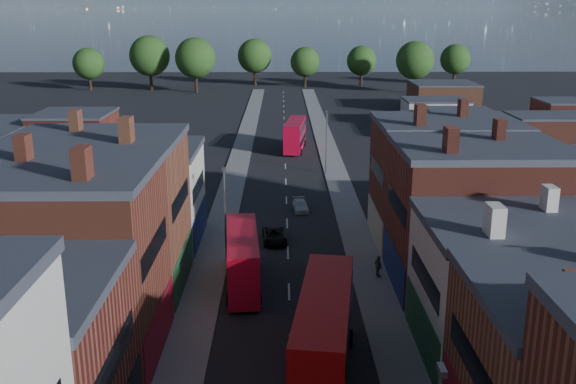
{
  "coord_description": "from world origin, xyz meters",
  "views": [
    {
      "loc": [
        -0.54,
        -20.28,
        20.46
      ],
      "look_at": [
        0.0,
        31.14,
        5.78
      ],
      "focal_mm": 40.0,
      "sensor_mm": 36.0,
      "label": 1
    }
  ],
  "objects_px": {
    "bus_1": "(324,334)",
    "ped_3": "(378,266)",
    "bus_0": "(243,258)",
    "car_2": "(274,235)",
    "car_3": "(300,206)",
    "bus_2": "(295,134)"
  },
  "relations": [
    {
      "from": "bus_1",
      "to": "ped_3",
      "type": "relative_size",
      "value": 7.09
    },
    {
      "from": "bus_0",
      "to": "car_2",
      "type": "distance_m",
      "value": 10.21
    },
    {
      "from": "car_2",
      "to": "ped_3",
      "type": "distance_m",
      "value": 11.71
    },
    {
      "from": "bus_1",
      "to": "ped_3",
      "type": "bearing_deg",
      "value": 77.78
    },
    {
      "from": "car_3",
      "to": "ped_3",
      "type": "relative_size",
      "value": 2.11
    },
    {
      "from": "bus_0",
      "to": "ped_3",
      "type": "bearing_deg",
      "value": 3.91
    },
    {
      "from": "bus_0",
      "to": "bus_1",
      "type": "height_order",
      "value": "bus_1"
    },
    {
      "from": "car_2",
      "to": "ped_3",
      "type": "bearing_deg",
      "value": -49.63
    },
    {
      "from": "bus_1",
      "to": "car_3",
      "type": "xyz_separation_m",
      "value": [
        -0.38,
        32.06,
        -2.29
      ]
    },
    {
      "from": "bus_0",
      "to": "car_3",
      "type": "distance_m",
      "value": 19.95
    },
    {
      "from": "car_2",
      "to": "car_3",
      "type": "height_order",
      "value": "car_2"
    },
    {
      "from": "car_2",
      "to": "ped_3",
      "type": "xyz_separation_m",
      "value": [
        8.28,
        -8.27,
        0.38
      ]
    },
    {
      "from": "car_2",
      "to": "ped_3",
      "type": "relative_size",
      "value": 2.54
    },
    {
      "from": "bus_2",
      "to": "ped_3",
      "type": "xyz_separation_m",
      "value": [
        5.58,
        -47.84,
        -1.43
      ]
    },
    {
      "from": "bus_1",
      "to": "ped_3",
      "type": "height_order",
      "value": "bus_1"
    },
    {
      "from": "car_2",
      "to": "ped_3",
      "type": "height_order",
      "value": "ped_3"
    },
    {
      "from": "bus_0",
      "to": "bus_1",
      "type": "distance_m",
      "value": 13.89
    },
    {
      "from": "bus_1",
      "to": "car_2",
      "type": "xyz_separation_m",
      "value": [
        -3.04,
        22.61,
        -2.21
      ]
    },
    {
      "from": "bus_2",
      "to": "bus_1",
      "type": "bearing_deg",
      "value": -82.8
    },
    {
      "from": "bus_0",
      "to": "bus_2",
      "type": "bearing_deg",
      "value": 79.92
    },
    {
      "from": "bus_0",
      "to": "bus_1",
      "type": "relative_size",
      "value": 0.81
    },
    {
      "from": "bus_2",
      "to": "car_2",
      "type": "distance_m",
      "value": 39.7
    }
  ]
}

